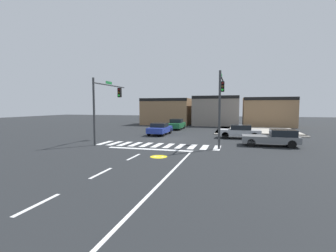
{
  "coord_description": "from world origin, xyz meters",
  "views": [
    {
      "loc": [
        6.35,
        -23.96,
        3.29
      ],
      "look_at": [
        -0.3,
        -0.03,
        1.29
      ],
      "focal_mm": 25.96,
      "sensor_mm": 36.0,
      "label": 1
    }
  ],
  "objects_px": {
    "car_blue": "(160,129)",
    "car_gray": "(273,138)",
    "car_green": "(177,124)",
    "car_silver": "(240,131)",
    "traffic_signal_southwest": "(107,99)",
    "traffic_signal_southeast": "(221,96)"
  },
  "relations": [
    {
      "from": "car_blue",
      "to": "car_gray",
      "type": "bearing_deg",
      "value": 65.52
    },
    {
      "from": "car_green",
      "to": "car_gray",
      "type": "xyz_separation_m",
      "value": [
        11.23,
        -12.3,
        -0.04
      ]
    },
    {
      "from": "car_silver",
      "to": "car_blue",
      "type": "xyz_separation_m",
      "value": [
        -8.93,
        0.78,
        -0.02
      ]
    },
    {
      "from": "traffic_signal_southwest",
      "to": "car_gray",
      "type": "bearing_deg",
      "value": -84.02
    },
    {
      "from": "car_silver",
      "to": "car_green",
      "type": "relative_size",
      "value": 0.96
    },
    {
      "from": "traffic_signal_southeast",
      "to": "car_gray",
      "type": "relative_size",
      "value": 1.35
    },
    {
      "from": "car_silver",
      "to": "car_gray",
      "type": "xyz_separation_m",
      "value": [
        2.6,
        -4.47,
        -0.02
      ]
    },
    {
      "from": "car_green",
      "to": "traffic_signal_southwest",
      "type": "bearing_deg",
      "value": -13.38
    },
    {
      "from": "car_green",
      "to": "traffic_signal_southeast",
      "type": "bearing_deg",
      "value": 27.78
    },
    {
      "from": "traffic_signal_southeast",
      "to": "car_blue",
      "type": "height_order",
      "value": "traffic_signal_southeast"
    },
    {
      "from": "car_silver",
      "to": "car_blue",
      "type": "height_order",
      "value": "car_silver"
    },
    {
      "from": "car_green",
      "to": "car_gray",
      "type": "height_order",
      "value": "car_green"
    },
    {
      "from": "car_silver",
      "to": "car_green",
      "type": "bearing_deg",
      "value": 137.79
    },
    {
      "from": "car_gray",
      "to": "car_green",
      "type": "bearing_deg",
      "value": -47.59
    },
    {
      "from": "traffic_signal_southeast",
      "to": "car_gray",
      "type": "height_order",
      "value": "traffic_signal_southeast"
    },
    {
      "from": "car_green",
      "to": "car_gray",
      "type": "relative_size",
      "value": 0.96
    },
    {
      "from": "car_blue",
      "to": "car_green",
      "type": "distance_m",
      "value": 7.05
    },
    {
      "from": "traffic_signal_southwest",
      "to": "car_blue",
      "type": "bearing_deg",
      "value": -23.77
    },
    {
      "from": "car_silver",
      "to": "car_green",
      "type": "distance_m",
      "value": 11.65
    },
    {
      "from": "traffic_signal_southwest",
      "to": "car_gray",
      "type": "relative_size",
      "value": 1.31
    },
    {
      "from": "traffic_signal_southwest",
      "to": "car_green",
      "type": "distance_m",
      "value": 14.57
    },
    {
      "from": "traffic_signal_southwest",
      "to": "car_silver",
      "type": "relative_size",
      "value": 1.41
    }
  ]
}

